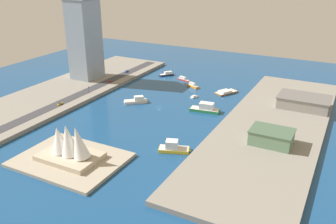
{
  "coord_description": "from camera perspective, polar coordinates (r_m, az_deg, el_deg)",
  "views": [
    {
      "loc": [
        -137.26,
        245.96,
        111.41
      ],
      "look_at": [
        -14.79,
        12.14,
        2.47
      ],
      "focal_mm": 38.82,
      "sensor_mm": 36.0,
      "label": 1
    }
  ],
  "objects": [
    {
      "name": "taxi_yellow_cab",
      "position": [
        311.62,
        -16.6,
        1.27
      ],
      "size": [
        2.15,
        5.2,
        1.46
      ],
      "color": "black",
      "rests_on": "road_strip"
    },
    {
      "name": "patrol_launch_navy",
      "position": [
        387.84,
        -0.17,
        5.99
      ],
      "size": [
        13.56,
        14.79,
        4.23
      ],
      "color": "#1E284C",
      "rests_on": "ground_plane"
    },
    {
      "name": "opera_landmark",
      "position": [
        224.35,
        -15.3,
        -5.06
      ],
      "size": [
        36.46,
        24.8,
        23.11
      ],
      "color": "#BCAD93",
      "rests_on": "peninsula_point"
    },
    {
      "name": "terminal_long_green",
      "position": [
        242.89,
        15.94,
        -3.75
      ],
      "size": [
        26.9,
        19.79,
        9.51
      ],
      "color": "slate",
      "rests_on": "quay_west"
    },
    {
      "name": "pickup_red",
      "position": [
        361.43,
        -9.01,
        4.84
      ],
      "size": [
        2.04,
        5.16,
        1.48
      ],
      "color": "black",
      "rests_on": "road_strip"
    },
    {
      "name": "sailboat_small_white",
      "position": [
        323.96,
        4.13,
        2.43
      ],
      "size": [
        5.32,
        8.08,
        12.96
      ],
      "color": "white",
      "rests_on": "ground_plane"
    },
    {
      "name": "water_taxi_orange",
      "position": [
        351.49,
        3.91,
        4.17
      ],
      "size": [
        14.75,
        9.16,
        4.37
      ],
      "color": "orange",
      "rests_on": "ground_plane"
    },
    {
      "name": "ferry_white_commuter",
      "position": [
        312.13,
        -4.99,
        1.81
      ],
      "size": [
        19.56,
        17.99,
        5.72
      ],
      "color": "silver",
      "rests_on": "ground_plane"
    },
    {
      "name": "quay_west",
      "position": [
        272.9,
        16.08,
        -2.26
      ],
      "size": [
        70.0,
        240.0,
        3.02
      ],
      "primitive_type": "cube",
      "color": "gray",
      "rests_on": "ground_plane"
    },
    {
      "name": "ferry_yellow_fast",
      "position": [
        231.75,
        0.84,
        -5.57
      ],
      "size": [
        21.19,
        14.29,
        7.39
      ],
      "color": "yellow",
      "rests_on": "ground_plane"
    },
    {
      "name": "road_strip",
      "position": [
        341.56,
        -12.3,
        3.41
      ],
      "size": [
        10.43,
        228.0,
        0.15
      ],
      "primitive_type": "cube",
      "color": "#38383D",
      "rests_on": "quay_east"
    },
    {
      "name": "tugboat_red",
      "position": [
        371.71,
        2.44,
        5.2
      ],
      "size": [
        15.58,
        7.79,
        3.82
      ],
      "color": "red",
      "rests_on": "ground_plane"
    },
    {
      "name": "carpark_squat_concrete",
      "position": [
        311.82,
        20.56,
        1.52
      ],
      "size": [
        40.21,
        26.93,
        9.26
      ],
      "color": "gray",
      "rests_on": "quay_west"
    },
    {
      "name": "traffic_light_waterfront",
      "position": [
        331.17,
        -12.34,
        3.58
      ],
      "size": [
        0.36,
        0.36,
        6.5
      ],
      "color": "black",
      "rests_on": "quay_east"
    },
    {
      "name": "peninsula_point",
      "position": [
        228.92,
        -15.05,
        -7.26
      ],
      "size": [
        63.31,
        47.98,
        2.0
      ],
      "primitive_type": "cube",
      "color": "#A89E89",
      "rests_on": "ground_plane"
    },
    {
      "name": "tower_tall_glass",
      "position": [
        372.17,
        -12.95,
        11.04
      ],
      "size": [
        23.88,
        28.49,
        76.87
      ],
      "color": "#8C9EB2",
      "rests_on": "quay_east"
    },
    {
      "name": "park_tree_cluster",
      "position": [
        316.48,
        19.81,
        1.92
      ],
      "size": [
        8.35,
        14.2,
        7.2
      ],
      "color": "brown",
      "rests_on": "quay_west"
    },
    {
      "name": "ground_plane",
      "position": [
        302.9,
        -1.41,
        0.84
      ],
      "size": [
        440.0,
        440.0,
        0.0
      ],
      "primitive_type": "plane",
      "color": "navy"
    },
    {
      "name": "ferry_green_doubledeck",
      "position": [
        293.63,
        5.91,
        0.6
      ],
      "size": [
        25.9,
        11.63,
        7.49
      ],
      "color": "#2D8C4C",
      "rests_on": "ground_plane"
    },
    {
      "name": "quay_east",
      "position": [
        354.83,
        -14.8,
        3.62
      ],
      "size": [
        70.0,
        240.0,
        3.02
      ],
      "primitive_type": "cube",
      "color": "gray",
      "rests_on": "ground_plane"
    },
    {
      "name": "barge_flat_brown",
      "position": [
        337.73,
        9.07,
        3.1
      ],
      "size": [
        18.55,
        23.29,
        3.09
      ],
      "color": "brown",
      "rests_on": "ground_plane"
    },
    {
      "name": "hatchback_blue",
      "position": [
        391.81,
        -6.51,
        6.37
      ],
      "size": [
        2.03,
        4.99,
        1.73
      ],
      "color": "black",
      "rests_on": "road_strip"
    }
  ]
}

